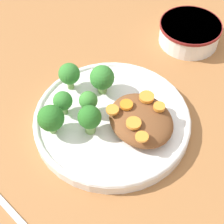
% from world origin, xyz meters
% --- Properties ---
extents(ground_plane, '(4.00, 4.00, 0.00)m').
position_xyz_m(ground_plane, '(0.00, 0.00, 0.00)').
color(ground_plane, '#9E6638').
extents(plate, '(0.27, 0.27, 0.03)m').
position_xyz_m(plate, '(0.00, 0.00, 0.01)').
color(plate, white).
rests_on(plate, ground_plane).
extents(dip_bowl, '(0.13, 0.13, 0.05)m').
position_xyz_m(dip_bowl, '(0.11, -0.26, 0.03)').
color(dip_bowl, white).
rests_on(dip_bowl, ground_plane).
extents(stew_mound, '(0.12, 0.10, 0.03)m').
position_xyz_m(stew_mound, '(-0.04, -0.03, 0.04)').
color(stew_mound, brown).
rests_on(stew_mound, plate).
extents(broccoli_floret_0, '(0.04, 0.04, 0.06)m').
position_xyz_m(broccoli_floret_0, '(0.06, -0.02, 0.05)').
color(broccoli_floret_0, '#759E51').
rests_on(broccoli_floret_0, plate).
extents(broccoli_floret_1, '(0.04, 0.04, 0.06)m').
position_xyz_m(broccoli_floret_1, '(0.02, 0.10, 0.05)').
color(broccoli_floret_1, '#759E51').
rests_on(broccoli_floret_1, plate).
extents(broccoli_floret_2, '(0.04, 0.04, 0.06)m').
position_xyz_m(broccoli_floret_2, '(0.10, 0.03, 0.05)').
color(broccoli_floret_2, '#759E51').
rests_on(broccoli_floret_2, plate).
extents(broccoli_floret_3, '(0.04, 0.04, 0.06)m').
position_xyz_m(broccoli_floret_3, '(-0.01, 0.05, 0.05)').
color(broccoli_floret_3, '#759E51').
rests_on(broccoli_floret_3, plate).
extents(broccoli_floret_4, '(0.03, 0.03, 0.05)m').
position_xyz_m(broccoli_floret_4, '(0.05, 0.07, 0.05)').
color(broccoli_floret_4, '#759E51').
rests_on(broccoli_floret_4, plate).
extents(broccoli_floret_5, '(0.03, 0.03, 0.05)m').
position_xyz_m(broccoli_floret_5, '(0.03, 0.03, 0.05)').
color(broccoli_floret_5, '#7FA85B').
rests_on(broccoli_floret_5, plate).
extents(carrot_slice_0, '(0.03, 0.03, 0.01)m').
position_xyz_m(carrot_slice_0, '(-0.02, -0.06, 0.06)').
color(carrot_slice_0, orange).
rests_on(carrot_slice_0, stew_mound).
extents(carrot_slice_1, '(0.02, 0.02, 0.01)m').
position_xyz_m(carrot_slice_1, '(-0.01, -0.02, 0.06)').
color(carrot_slice_1, orange).
rests_on(carrot_slice_1, stew_mound).
extents(carrot_slice_2, '(0.02, 0.02, 0.01)m').
position_xyz_m(carrot_slice_2, '(-0.05, -0.06, 0.06)').
color(carrot_slice_2, orange).
rests_on(carrot_slice_2, stew_mound).
extents(carrot_slice_3, '(0.02, 0.02, 0.00)m').
position_xyz_m(carrot_slice_3, '(-0.08, -0.01, 0.06)').
color(carrot_slice_3, orange).
rests_on(carrot_slice_3, stew_mound).
extents(carrot_slice_4, '(0.02, 0.02, 0.01)m').
position_xyz_m(carrot_slice_4, '(-0.05, -0.01, 0.06)').
color(carrot_slice_4, orange).
rests_on(carrot_slice_4, stew_mound).
extents(carrot_slice_5, '(0.02, 0.02, 0.00)m').
position_xyz_m(carrot_slice_5, '(-0.01, 0.01, 0.06)').
color(carrot_slice_5, orange).
rests_on(carrot_slice_5, stew_mound).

